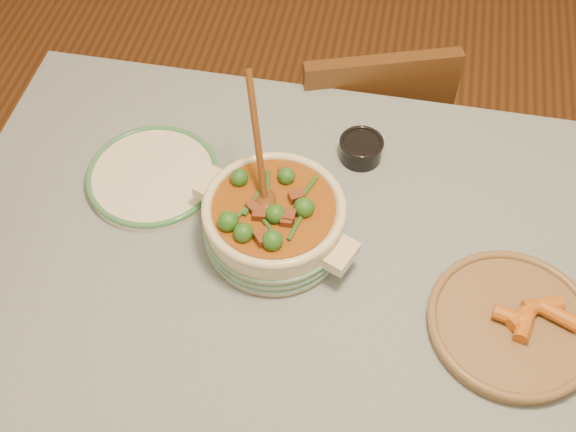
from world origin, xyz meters
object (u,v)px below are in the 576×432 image
object	(u,v)px
white_plate	(153,176)
fried_plate	(512,322)
stew_casserole	(274,219)
condiment_bowl	(361,148)
dining_table	(352,314)
chair_far	(363,133)

from	to	relation	value
white_plate	fried_plate	bearing A→B (deg)	-15.95
stew_casserole	condiment_bowl	world-z (taller)	stew_casserole
dining_table	stew_casserole	distance (m)	0.25
white_plate	stew_casserole	bearing A→B (deg)	-19.75
dining_table	stew_casserole	xyz separation A→B (m)	(-0.18, 0.09, 0.16)
dining_table	fried_plate	bearing A→B (deg)	-4.73
condiment_bowl	chair_far	distance (m)	0.48
stew_casserole	white_plate	xyz separation A→B (m)	(-0.28, 0.10, -0.06)
stew_casserole	condiment_bowl	size ratio (longest dim) A/B	3.20
white_plate	condiment_bowl	world-z (taller)	condiment_bowl
condiment_bowl	fried_plate	bearing A→B (deg)	-48.12
stew_casserole	fried_plate	size ratio (longest dim) A/B	0.93
white_plate	chair_far	xyz separation A→B (m)	(0.41, 0.50, -0.31)
fried_plate	chair_far	bearing A→B (deg)	115.41
dining_table	chair_far	size ratio (longest dim) A/B	2.06
white_plate	condiment_bowl	size ratio (longest dim) A/B	3.09
dining_table	white_plate	world-z (taller)	white_plate
stew_casserole	fried_plate	xyz separation A→B (m)	(0.47, -0.11, -0.05)
fried_plate	chair_far	size ratio (longest dim) A/B	0.47
fried_plate	chair_far	distance (m)	0.85
condiment_bowl	chair_far	size ratio (longest dim) A/B	0.13
dining_table	condiment_bowl	distance (m)	0.36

